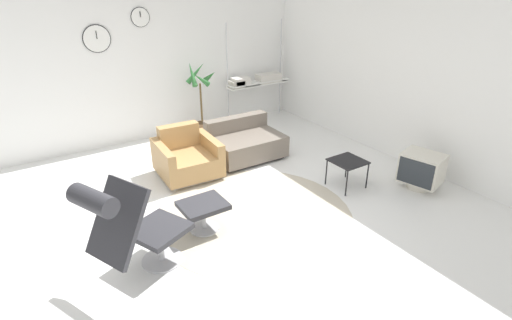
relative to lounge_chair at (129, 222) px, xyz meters
name	(u,v)px	position (x,y,z in m)	size (l,w,h in m)	color
ground_plane	(234,205)	(1.55, 0.69, -0.69)	(12.00, 12.00, 0.00)	white
wall_back	(145,63)	(1.55, 3.74, 0.71)	(12.00, 0.09, 2.80)	white
wall_right	(399,74)	(4.63, 0.69, 0.71)	(0.06, 12.00, 2.80)	white
round_rug	(254,214)	(1.65, 0.36, -0.69)	(2.55, 2.55, 0.01)	#BCB29E
lounge_chair	(129,222)	(0.00, 0.00, 0.00)	(1.14, 0.87, 1.19)	#BCBCC1
ottoman	(203,209)	(0.97, 0.42, -0.41)	(0.54, 0.46, 0.37)	#BCBCC1
armchair_red	(187,159)	(1.42, 1.88, -0.43)	(0.92, 0.91, 0.73)	silver
couch_low	(245,143)	(2.53, 1.96, -0.45)	(1.17, 0.90, 0.63)	black
side_table	(348,163)	(3.20, 0.26, -0.32)	(0.45, 0.45, 0.41)	black
crt_television	(421,170)	(4.05, -0.36, -0.40)	(0.56, 0.64, 0.53)	beige
potted_plant	(201,104)	(2.38, 3.28, -0.07)	(0.48, 0.47, 1.41)	brown
shelf_unit	(256,80)	(3.71, 3.43, 0.16)	(1.36, 0.28, 2.01)	#BCBCC1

